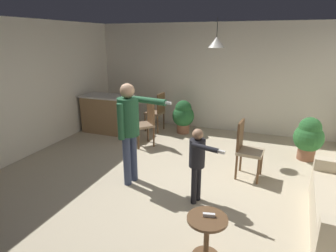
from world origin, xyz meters
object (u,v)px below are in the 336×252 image
at_px(person_child, 198,158).
at_px(spare_remote_on_table, 209,215).
at_px(potted_plant_corner, 309,137).
at_px(potted_plant_by_wall, 183,115).
at_px(side_table_by_couch, 207,233).
at_px(dining_chair_centre_back, 246,147).
at_px(person_adult, 129,123).
at_px(dining_chair_by_counter, 146,122).
at_px(dining_chair_near_wall, 157,110).
at_px(kitchen_counter, 108,114).

distance_m(person_child, spare_remote_on_table, 1.11).
relative_size(potted_plant_corner, spare_remote_on_table, 6.70).
relative_size(person_child, potted_plant_by_wall, 1.35).
relative_size(side_table_by_couch, dining_chair_centre_back, 0.52).
relative_size(person_adult, person_child, 1.47).
bearing_deg(potted_plant_by_wall, dining_chair_by_counter, -115.38).
bearing_deg(person_child, person_adult, -83.01).
height_order(side_table_by_couch, dining_chair_near_wall, dining_chair_near_wall).
xyz_separation_m(kitchen_counter, person_child, (2.99, -2.34, 0.23)).
distance_m(side_table_by_couch, spare_remote_on_table, 0.21).
xyz_separation_m(person_child, spare_remote_on_table, (0.40, -1.02, -0.17)).
xyz_separation_m(side_table_by_couch, potted_plant_corner, (1.26, 3.30, 0.15)).
relative_size(kitchen_counter, potted_plant_by_wall, 1.49).
bearing_deg(side_table_by_couch, dining_chair_centre_back, 85.14).
bearing_deg(potted_plant_by_wall, spare_remote_on_table, -68.54).
bearing_deg(person_adult, dining_chair_centre_back, 125.77).
height_order(kitchen_counter, spare_remote_on_table, kitchen_counter).
distance_m(potted_plant_by_wall, spare_remote_on_table, 4.25).
bearing_deg(kitchen_counter, person_adult, -49.92).
distance_m(person_child, dining_chair_near_wall, 3.41).
relative_size(dining_chair_by_counter, dining_chair_near_wall, 1.00).
distance_m(dining_chair_by_counter, spare_remote_on_table, 3.53).
height_order(dining_chair_by_counter, potted_plant_by_wall, dining_chair_by_counter).
distance_m(side_table_by_couch, dining_chair_centre_back, 2.14).
bearing_deg(person_child, dining_chair_centre_back, 167.68).
bearing_deg(person_adult, kitchen_counter, -131.20).
relative_size(person_adult, dining_chair_centre_back, 1.68).
bearing_deg(spare_remote_on_table, dining_chair_centre_back, 85.32).
bearing_deg(potted_plant_corner, dining_chair_by_counter, -172.95).
distance_m(dining_chair_by_counter, dining_chair_centre_back, 2.37).
bearing_deg(spare_remote_on_table, dining_chair_by_counter, 125.96).
height_order(dining_chair_by_counter, dining_chair_near_wall, same).
bearing_deg(potted_plant_corner, potted_plant_by_wall, 166.30).
distance_m(dining_chair_by_counter, potted_plant_corner, 3.35).
distance_m(person_adult, dining_chair_by_counter, 1.80).
bearing_deg(kitchen_counter, dining_chair_centre_back, -19.55).
relative_size(kitchen_counter, dining_chair_by_counter, 1.26).
distance_m(side_table_by_couch, dining_chair_near_wall, 4.51).
height_order(person_adult, dining_chair_centre_back, person_adult).
relative_size(person_adult, spare_remote_on_table, 12.91).
height_order(kitchen_counter, person_child, person_child).
xyz_separation_m(kitchen_counter, person_adult, (1.82, -2.16, 0.56)).
height_order(kitchen_counter, potted_plant_by_wall, kitchen_counter).
bearing_deg(dining_chair_centre_back, kitchen_counter, -104.48).
height_order(potted_plant_by_wall, spare_remote_on_table, potted_plant_by_wall).
height_order(potted_plant_corner, potted_plant_by_wall, potted_plant_corner).
distance_m(dining_chair_near_wall, dining_chair_centre_back, 3.01).
distance_m(kitchen_counter, spare_remote_on_table, 4.78).
distance_m(dining_chair_centre_back, potted_plant_by_wall, 2.54).
relative_size(person_child, spare_remote_on_table, 8.78).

